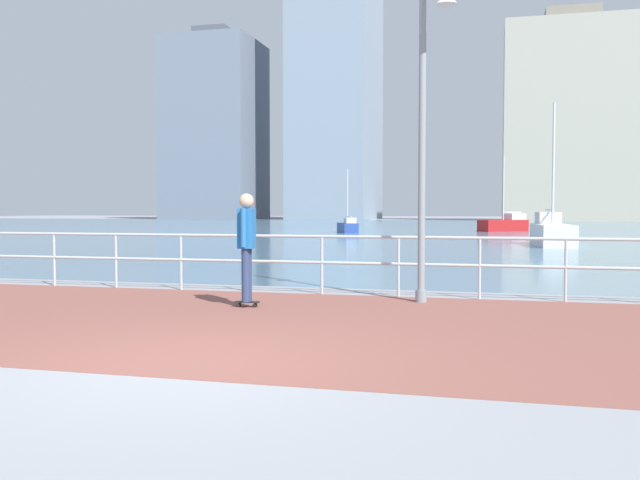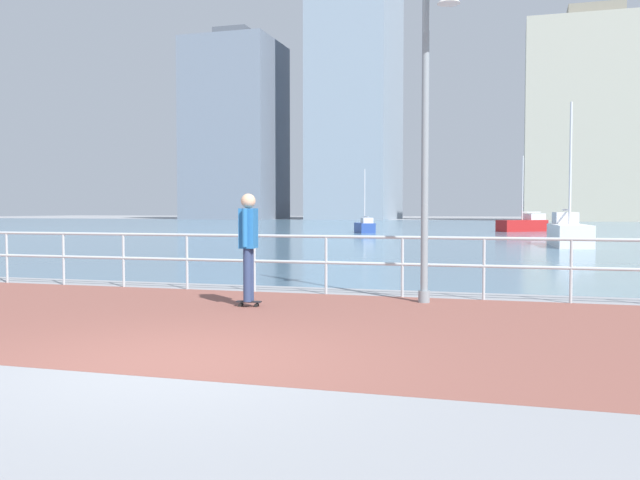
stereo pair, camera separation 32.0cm
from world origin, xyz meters
The scene contains 12 objects.
ground centered at (0.00, 40.00, 0.00)m, with size 220.00×220.00×0.00m, color gray.
brick_paving centered at (0.00, 2.58, 0.00)m, with size 28.00×6.31×0.01m, color brown.
harbor_water centered at (0.00, 50.74, 0.00)m, with size 180.00×88.00×0.00m, color slate.
waterfront_railing centered at (0.00, 5.74, 0.75)m, with size 25.25×0.06×1.09m.
lamppost centered at (1.98, 5.04, 3.14)m, with size 0.68×0.64×5.68m.
skateboarder centered at (-0.76, 3.89, 1.09)m, with size 0.41×0.56×1.80m.
sailboat_white centered at (5.49, 24.20, 0.58)m, with size 1.62×4.38×6.03m.
sailboat_ivory centered at (-6.36, 38.16, 0.41)m, with size 2.02×3.16×4.26m.
sailboat_gray centered at (3.89, 43.67, 0.51)m, with size 3.60×3.41×5.33m.
tower_concrete centered at (-21.32, 99.90, 22.28)m, with size 12.23×17.88×46.23m.
tower_glass centered at (13.25, 91.38, 13.46)m, with size 17.64×10.10×28.59m.
tower_beige centered at (-40.83, 96.78, 14.54)m, with size 14.06×13.91×30.73m.
Camera 1 is at (2.99, -6.15, 1.55)m, focal length 37.90 mm.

